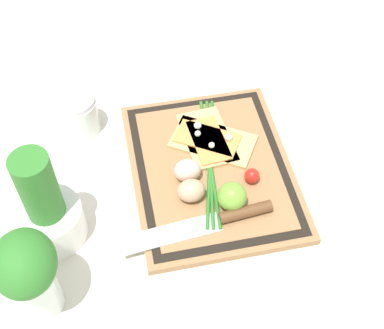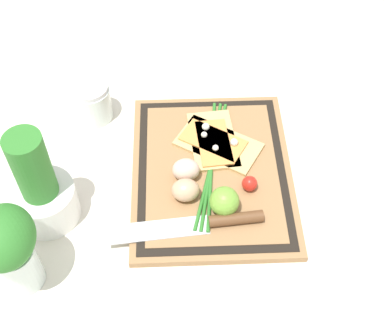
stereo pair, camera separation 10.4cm
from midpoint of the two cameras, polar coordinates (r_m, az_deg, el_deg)
name	(u,v)px [view 2 (the right image)]	position (r m, az deg, el deg)	size (l,w,h in m)	color
ground_plane	(212,175)	(1.07, 4.88, -1.31)	(6.00, 6.00, 0.00)	silver
cutting_board	(212,172)	(1.07, 4.92, -1.01)	(0.40, 0.32, 0.02)	#997047
pizza_slice_near	(217,143)	(1.09, 5.45, 2.10)	(0.16, 0.19, 0.02)	tan
pizza_slice_far	(213,140)	(1.10, 4.97, 2.43)	(0.16, 0.10, 0.02)	tan
knife	(211,222)	(0.98, 5.15, -6.35)	(0.06, 0.29, 0.02)	silver
egg_brown	(185,190)	(1.00, 2.28, -2.95)	(0.04, 0.05, 0.04)	tan
egg_pink	(186,170)	(1.03, 2.25, -0.75)	(0.04, 0.05, 0.04)	beige
lime	(224,201)	(0.98, 6.51, -4.12)	(0.06, 0.06, 0.06)	#70A838
cherry_tomato_red	(250,184)	(1.03, 9.05, -2.21)	(0.03, 0.03, 0.03)	red
scallion_bunch	(212,162)	(1.06, 4.90, 0.07)	(0.32, 0.09, 0.01)	#2D7528
herb_pot	(41,191)	(0.98, -12.92, -2.97)	(0.12, 0.12, 0.22)	white
sauce_jar	(93,104)	(1.16, -8.03, 6.29)	(0.08, 0.08, 0.09)	silver
herb_glass	(8,247)	(0.89, -15.83, -8.71)	(0.11, 0.10, 0.19)	silver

